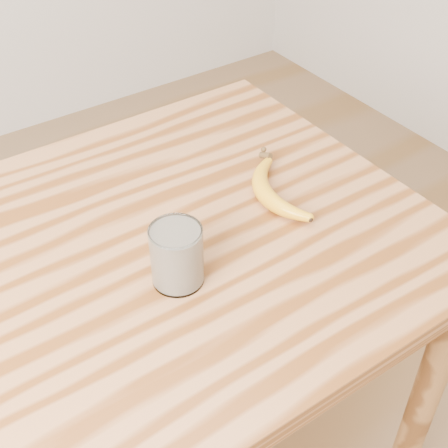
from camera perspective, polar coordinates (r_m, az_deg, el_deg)
room at (r=0.81m, az=-16.28°, el=19.08°), size 4.04×4.04×2.70m
table at (r=1.15m, az=-10.94°, el=-8.83°), size 1.20×0.80×0.90m
smoothie_glass at (r=0.98m, az=-4.34°, el=-2.88°), size 0.08×0.08×0.11m
banana at (r=1.16m, az=3.66°, el=2.82°), size 0.17×0.29×0.03m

